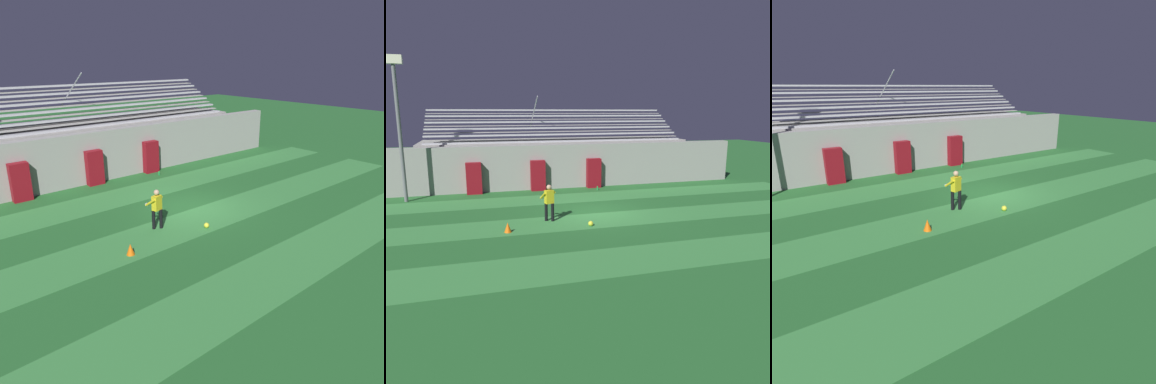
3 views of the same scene
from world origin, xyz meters
The scene contains 14 objects.
ground_plane centered at (0.00, 0.00, 0.00)m, with size 80.00×80.00×0.00m, color #236028.
turf_stripe_near centered at (0.00, -6.00, 0.00)m, with size 28.00×2.34×0.01m, color #38843D.
turf_stripe_mid centered at (0.00, -1.31, 0.00)m, with size 28.00×2.34×0.01m, color #38843D.
turf_stripe_far centered at (0.00, 3.38, 0.00)m, with size 28.00×2.34×0.01m, color #38843D.
back_wall centered at (0.00, 6.50, 1.40)m, with size 24.00×0.60×2.80m, color #999691.
padding_pillar_gate_left centered at (-1.83, 5.95, 0.95)m, with size 0.89×0.44×1.89m, color maroon.
padding_pillar_gate_right centered at (1.83, 5.95, 0.95)m, with size 0.89×0.44×1.89m, color maroon.
padding_pillar_far_left centered at (-5.68, 5.95, 0.95)m, with size 0.89×0.44×1.89m, color maroon.
bleacher_stand centered at (0.00, 9.19, 1.51)m, with size 18.00×4.75×5.83m.
floodlight_pole centered at (-9.32, 4.94, 4.88)m, with size 0.90×0.36×7.67m.
goalkeeper centered at (-2.47, -0.81, 0.95)m, with size 0.68×0.63×1.67m.
soccer_ball centered at (-0.90, -2.07, 0.11)m, with size 0.22×0.22×0.22m, color yellow.
traffic_cone centered at (-4.43, -1.99, 0.21)m, with size 0.30×0.30×0.42m, color orange.
water_bottle centered at (1.81, 5.12, 0.12)m, with size 0.07×0.07×0.24m, color green.
Camera 2 is at (-5.60, -16.85, 4.83)m, focal length 35.00 mm.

